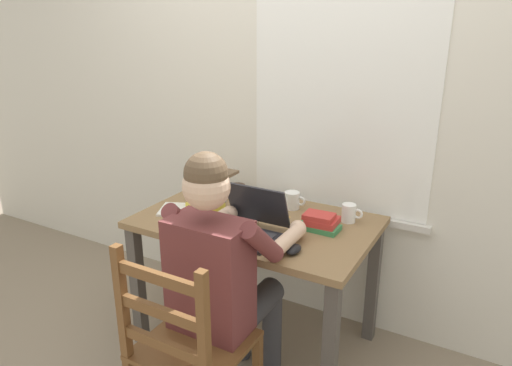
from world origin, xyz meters
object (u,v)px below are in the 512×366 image
(book_stack_main, at_px, (207,199))
(book_stack_side, at_px, (320,222))
(wooden_chair, at_px, (187,350))
(landscape_photo_print, at_px, (276,217))
(desk, at_px, (256,238))
(seated_person, at_px, (224,270))
(coffee_mug_white, at_px, (349,213))
(coffee_mug_dark, at_px, (238,192))
(coffee_mug_spare, at_px, (292,200))
(computer_mouse, at_px, (294,249))
(laptop, at_px, (248,224))

(book_stack_main, height_order, book_stack_side, book_stack_main)
(wooden_chair, distance_m, landscape_photo_print, 0.85)
(landscape_photo_print, bearing_deg, desk, -137.27)
(seated_person, distance_m, wooden_chair, 0.36)
(coffee_mug_white, xyz_separation_m, coffee_mug_dark, (-0.66, -0.01, -0.00))
(wooden_chair, height_order, coffee_mug_spare, wooden_chair)
(coffee_mug_white, bearing_deg, coffee_mug_dark, -179.13)
(wooden_chair, relative_size, coffee_mug_spare, 7.81)
(landscape_photo_print, bearing_deg, seated_person, -87.75)
(desk, xyz_separation_m, computer_mouse, (0.33, -0.25, 0.12))
(desk, distance_m, computer_mouse, 0.43)
(desk, bearing_deg, book_stack_main, 178.95)
(seated_person, relative_size, wooden_chair, 1.32)
(coffee_mug_dark, xyz_separation_m, landscape_photo_print, (0.31, -0.13, -0.05))
(laptop, relative_size, coffee_mug_dark, 2.62)
(desk, relative_size, laptop, 3.67)
(desk, height_order, laptop, laptop)
(desk, xyz_separation_m, book_stack_side, (0.34, 0.05, 0.14))
(coffee_mug_spare, bearing_deg, laptop, -96.87)
(book_stack_side, bearing_deg, coffee_mug_spare, 142.44)
(computer_mouse, relative_size, landscape_photo_print, 0.77)
(coffee_mug_white, bearing_deg, book_stack_side, -120.28)
(wooden_chair, bearing_deg, coffee_mug_dark, 109.12)
(computer_mouse, relative_size, book_stack_main, 0.48)
(coffee_mug_white, height_order, book_stack_main, book_stack_main)
(coffee_mug_dark, relative_size, book_stack_side, 0.62)
(computer_mouse, bearing_deg, wooden_chair, -115.94)
(book_stack_side, bearing_deg, book_stack_main, -176.34)
(coffee_mug_dark, distance_m, book_stack_side, 0.59)
(computer_mouse, relative_size, book_stack_side, 0.50)
(laptop, xyz_separation_m, book_stack_side, (0.29, 0.22, -0.01))
(seated_person, xyz_separation_m, landscape_photo_print, (-0.02, 0.53, 0.05))
(laptop, height_order, computer_mouse, laptop)
(book_stack_main, height_order, landscape_photo_print, book_stack_main)
(laptop, height_order, book_stack_side, laptop)
(coffee_mug_white, bearing_deg, book_stack_main, -164.90)
(laptop, bearing_deg, coffee_mug_dark, 127.35)
(seated_person, xyz_separation_m, wooden_chair, (-0.00, -0.28, -0.22))
(coffee_mug_dark, bearing_deg, book_stack_side, -14.76)
(coffee_mug_dark, bearing_deg, seated_person, -63.61)
(desk, distance_m, coffee_mug_white, 0.50)
(seated_person, bearing_deg, coffee_mug_white, 62.91)
(wooden_chair, height_order, book_stack_side, wooden_chair)
(laptop, xyz_separation_m, book_stack_main, (-0.37, 0.18, -0.00))
(computer_mouse, distance_m, book_stack_main, 0.70)
(seated_person, distance_m, computer_mouse, 0.32)
(desk, height_order, landscape_photo_print, landscape_photo_print)
(desk, height_order, coffee_mug_spare, coffee_mug_spare)
(book_stack_side, xyz_separation_m, landscape_photo_print, (-0.26, 0.02, -0.04))
(coffee_mug_dark, distance_m, book_stack_main, 0.21)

